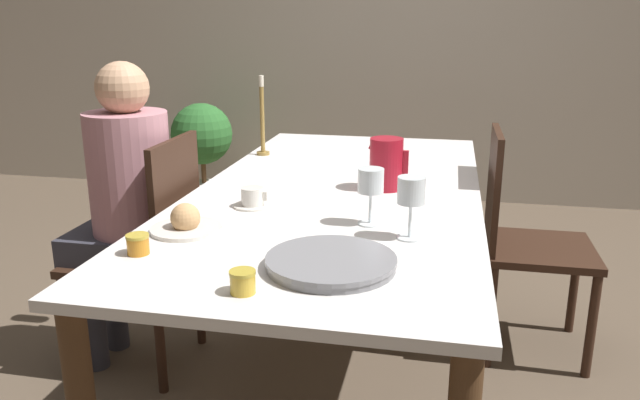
{
  "coord_description": "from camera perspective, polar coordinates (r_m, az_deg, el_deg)",
  "views": [
    {
      "loc": [
        0.39,
        -2.19,
        1.33
      ],
      "look_at": [
        0.0,
        -0.32,
        0.77
      ],
      "focal_mm": 35.0,
      "sensor_mm": 36.0,
      "label": 1
    }
  ],
  "objects": [
    {
      "name": "candlestick_tall",
      "position": [
        2.87,
        -5.29,
        6.95
      ],
      "size": [
        0.06,
        0.06,
        0.36
      ],
      "color": "olive",
      "rests_on": "dining_table"
    },
    {
      "name": "teacup_near_person",
      "position": [
        2.09,
        -6.19,
        0.13
      ],
      "size": [
        0.13,
        0.13,
        0.07
      ],
      "color": "silver",
      "rests_on": "dining_table"
    },
    {
      "name": "bread_plate",
      "position": [
        1.89,
        -12.18,
        -2.04
      ],
      "size": [
        0.21,
        0.21,
        0.09
      ],
      "color": "silver",
      "rests_on": "dining_table"
    },
    {
      "name": "ground_plane",
      "position": [
        2.59,
        1.49,
        -14.56
      ],
      "size": [
        20.0,
        20.0,
        0.0
      ],
      "primitive_type": "plane",
      "color": "brown"
    },
    {
      "name": "jam_jar_amber",
      "position": [
        1.45,
        -7.09,
        -7.32
      ],
      "size": [
        0.06,
        0.06,
        0.05
      ],
      "color": "gold",
      "rests_on": "dining_table"
    },
    {
      "name": "chair_opposite",
      "position": [
        2.62,
        17.97,
        -3.2
      ],
      "size": [
        0.42,
        0.42,
        0.91
      ],
      "rotation": [
        0.0,
        0.0,
        -1.57
      ],
      "color": "#331E14",
      "rests_on": "ground_plane"
    },
    {
      "name": "person_seated",
      "position": [
        2.44,
        -17.52,
        0.7
      ],
      "size": [
        0.39,
        0.41,
        1.18
      ],
      "rotation": [
        0.0,
        0.0,
        1.57
      ],
      "color": "#33333D",
      "rests_on": "ground_plane"
    },
    {
      "name": "jam_jar_red",
      "position": [
        1.74,
        -16.32,
        -3.81
      ],
      "size": [
        0.06,
        0.06,
        0.05
      ],
      "color": "#C67A1E",
      "rests_on": "dining_table"
    },
    {
      "name": "wine_glass_water",
      "position": [
        1.88,
        4.66,
        1.52
      ],
      "size": [
        0.08,
        0.08,
        0.18
      ],
      "color": "white",
      "rests_on": "dining_table"
    },
    {
      "name": "serving_tray",
      "position": [
        1.58,
        1.01,
        -5.74
      ],
      "size": [
        0.33,
        0.33,
        0.03
      ],
      "color": "gray",
      "rests_on": "dining_table"
    },
    {
      "name": "wall_back",
      "position": [
        4.7,
        7.28,
        15.87
      ],
      "size": [
        10.0,
        0.06,
        2.6
      ],
      "color": "beige",
      "rests_on": "ground_plane"
    },
    {
      "name": "potted_plant",
      "position": [
        4.62,
        -10.74,
        5.52
      ],
      "size": [
        0.44,
        0.44,
        0.74
      ],
      "color": "beige",
      "rests_on": "ground_plane"
    },
    {
      "name": "red_pitcher",
      "position": [
        2.29,
        6.06,
        3.33
      ],
      "size": [
        0.15,
        0.12,
        0.19
      ],
      "color": "#A31423",
      "rests_on": "dining_table"
    },
    {
      "name": "dining_table",
      "position": [
        2.33,
        1.61,
        -0.8
      ],
      "size": [
        1.03,
        2.14,
        0.72
      ],
      "color": "silver",
      "rests_on": "ground_plane"
    },
    {
      "name": "chair_person_side",
      "position": [
        2.46,
        -15.37,
        -4.27
      ],
      "size": [
        0.42,
        0.42,
        0.91
      ],
      "rotation": [
        0.0,
        0.0,
        1.57
      ],
      "color": "#331E14",
      "rests_on": "ground_plane"
    },
    {
      "name": "wine_glass_juice",
      "position": [
        1.77,
        8.33,
        0.54
      ],
      "size": [
        0.08,
        0.08,
        0.18
      ],
      "color": "white",
      "rests_on": "dining_table"
    }
  ]
}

